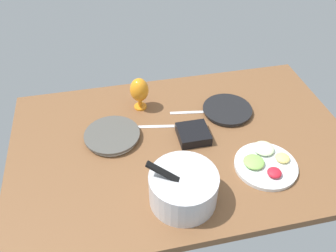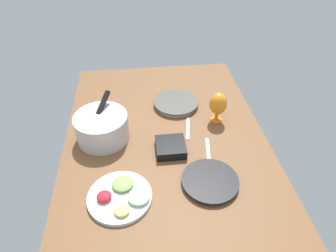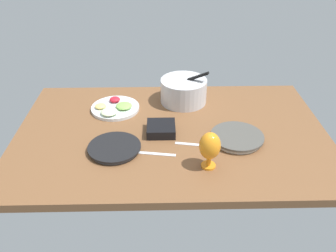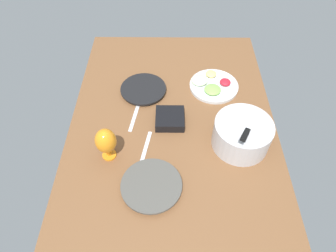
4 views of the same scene
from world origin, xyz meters
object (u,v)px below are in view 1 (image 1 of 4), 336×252
mixing_bowl (183,187)px  fruit_platter (265,163)px  square_bowl_black (193,134)px  dinner_plate_left (227,110)px  hurricane_glass_orange (139,91)px  dinner_plate_right (112,136)px

mixing_bowl → fruit_platter: mixing_bowl is taller
mixing_bowl → square_bowl_black: size_ratio=1.90×
dinner_plate_left → mixing_bowl: size_ratio=0.92×
hurricane_glass_orange → dinner_plate_left: bearing=163.0°
dinner_plate_left → fruit_platter: (-3.80, 38.69, 0.32)cm
dinner_plate_left → mixing_bowl: bearing=53.5°
hurricane_glass_orange → square_bowl_black: hurricane_glass_orange is taller
dinner_plate_right → fruit_platter: bearing=153.7°
mixing_bowl → square_bowl_black: 36.38cm
mixing_bowl → fruit_platter: size_ratio=1.01×
hurricane_glass_orange → mixing_bowl: bearing=97.0°
hurricane_glass_orange → square_bowl_black: 36.02cm
dinner_plate_left → dinner_plate_right: dinner_plate_right is taller
dinner_plate_left → square_bowl_black: size_ratio=1.76×
dinner_plate_left → fruit_platter: size_ratio=0.93×
mixing_bowl → hurricane_glass_orange: size_ratio=1.55×
dinner_plate_left → dinner_plate_right: size_ratio=0.96×
dinner_plate_left → dinner_plate_right: (59.92, 7.13, 0.29)cm
fruit_platter → hurricane_glass_orange: bearing=-47.8°
dinner_plate_right → mixing_bowl: 48.09cm
dinner_plate_left → hurricane_glass_orange: bearing=-17.0°
dinner_plate_right → hurricane_glass_orange: hurricane_glass_orange is taller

